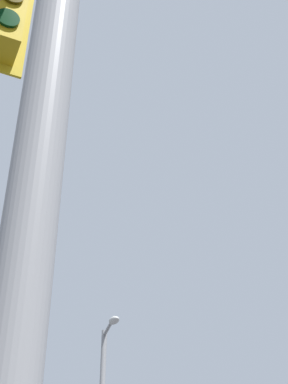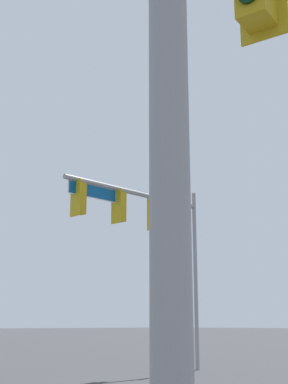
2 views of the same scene
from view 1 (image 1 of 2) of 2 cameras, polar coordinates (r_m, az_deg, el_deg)
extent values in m
cube|color=gold|center=(5.91, -14.73, 16.95)|extent=(0.06, 0.52, 1.30)
cube|color=#B79314|center=(5.79, -14.31, 18.28)|extent=(0.38, 0.34, 1.10)
cylinder|color=black|center=(5.41, -14.30, 17.54)|extent=(0.04, 0.22, 0.22)
cylinder|color=gray|center=(17.42, -3.75, -14.13)|extent=(1.84, 0.37, 0.10)
ellipsoid|color=silver|center=(16.52, -3.22, -13.52)|extent=(0.56, 0.28, 0.20)
camera|label=2|loc=(23.52, -65.10, -14.29)|focal=50.00mm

